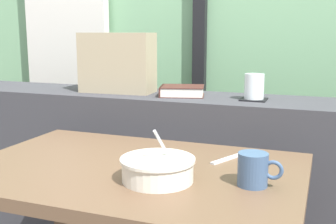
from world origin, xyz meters
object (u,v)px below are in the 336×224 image
object	(u,v)px
breakfast_table	(133,207)
coaster_square	(254,99)
throw_pillow	(117,63)
closed_book	(182,91)
fork_utensil	(230,158)
ceramic_mug	(254,169)
juice_glass	(254,87)
soup_bowl	(158,169)

from	to	relation	value
breakfast_table	coaster_square	xyz separation A→B (m)	(0.24, 0.60, 0.25)
throw_pillow	closed_book	bearing A→B (deg)	-0.91
breakfast_table	coaster_square	distance (m)	0.69
breakfast_table	fork_utensil	xyz separation A→B (m)	(0.25, 0.17, 0.13)
fork_utensil	ceramic_mug	xyz separation A→B (m)	(0.10, -0.21, 0.04)
juice_glass	closed_book	size ratio (longest dim) A/B	0.47
fork_utensil	juice_glass	bearing A→B (deg)	115.89
fork_utensil	ceramic_mug	distance (m)	0.23
juice_glass	throw_pillow	xyz separation A→B (m)	(-0.60, 0.01, 0.08)
juice_glass	closed_book	xyz separation A→B (m)	(-0.30, 0.01, -0.03)
ceramic_mug	juice_glass	bearing A→B (deg)	99.66
coaster_square	throw_pillow	xyz separation A→B (m)	(-0.60, 0.01, 0.13)
soup_bowl	ceramic_mug	bearing A→B (deg)	11.97
juice_glass	ceramic_mug	distance (m)	0.65
breakfast_table	fork_utensil	bearing A→B (deg)	35.29
breakfast_table	ceramic_mug	world-z (taller)	ceramic_mug
coaster_square	ceramic_mug	bearing A→B (deg)	-80.34
breakfast_table	juice_glass	world-z (taller)	juice_glass
throw_pillow	breakfast_table	bearing A→B (deg)	-59.54
breakfast_table	soup_bowl	bearing A→B (deg)	-36.44
juice_glass	ceramic_mug	world-z (taller)	juice_glass
closed_book	ceramic_mug	world-z (taller)	closed_book
coaster_square	fork_utensil	xyz separation A→B (m)	(0.00, -0.42, -0.12)
throw_pillow	fork_utensil	size ratio (longest dim) A/B	1.88
breakfast_table	soup_bowl	distance (m)	0.21
breakfast_table	fork_utensil	size ratio (longest dim) A/B	5.66
soup_bowl	fork_utensil	xyz separation A→B (m)	(0.13, 0.26, -0.03)
breakfast_table	ceramic_mug	xyz separation A→B (m)	(0.35, -0.03, 0.17)
soup_bowl	ceramic_mug	world-z (taller)	soup_bowl
throw_pillow	soup_bowl	distance (m)	0.86
throw_pillow	fork_utensil	bearing A→B (deg)	-35.74
juice_glass	breakfast_table	bearing A→B (deg)	-112.20
closed_book	soup_bowl	xyz separation A→B (m)	(0.17, -0.69, -0.11)
juice_glass	fork_utensil	distance (m)	0.45
breakfast_table	throw_pillow	world-z (taller)	throw_pillow
ceramic_mug	coaster_square	bearing A→B (deg)	99.66
soup_bowl	ceramic_mug	xyz separation A→B (m)	(0.24, 0.05, 0.01)
juice_glass	throw_pillow	bearing A→B (deg)	178.80
coaster_square	juice_glass	bearing A→B (deg)	0.00
throw_pillow	ceramic_mug	xyz separation A→B (m)	(0.71, -0.64, -0.21)
closed_book	fork_utensil	world-z (taller)	closed_book
coaster_square	ceramic_mug	xyz separation A→B (m)	(0.11, -0.63, -0.08)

